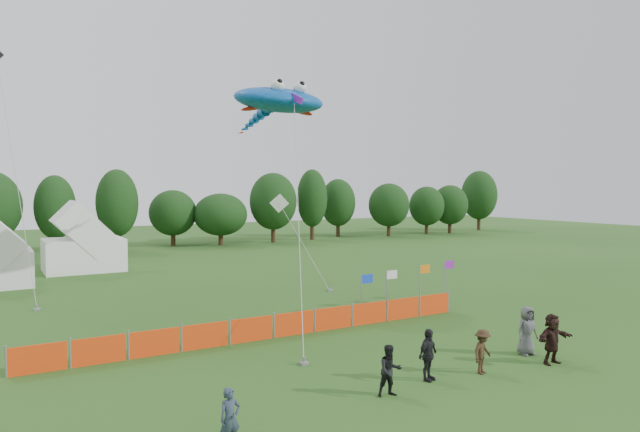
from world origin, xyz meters
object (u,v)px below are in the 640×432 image
spectator_b (390,371)px  spectator_e (527,330)px  spectator_d (428,355)px  spectator_f (552,339)px  tent_right (83,244)px  barrier_fence (273,326)px  spectator_a (230,419)px  stingray_kite (277,102)px  spectator_c (483,352)px

spectator_b → spectator_e: (7.18, 0.82, 0.14)m
spectator_d → spectator_f: (5.09, -0.92, 0.05)m
spectator_d → spectator_f: 5.17m
tent_right → barrier_fence: size_ratio=0.29×
spectator_b → spectator_e: size_ratio=0.85×
spectator_a → spectator_f: 12.59m
barrier_fence → spectator_e: size_ratio=10.66×
barrier_fence → spectator_b: 7.88m
spectator_d → spectator_e: 5.24m
spectator_b → spectator_f: (7.03, -0.43, 0.12)m
stingray_kite → spectator_a: bearing=-119.5°
barrier_fence → spectator_c: bearing=-61.5°
spectator_d → spectator_c: bearing=-30.0°
spectator_c → spectator_e: 3.23m
tent_right → spectator_e: bearing=-70.3°
spectator_a → spectator_f: bearing=-4.3°
spectator_f → spectator_c: bearing=171.6°
tent_right → stingray_kite: 20.67m
spectator_f → tent_right: bearing=109.9°
barrier_fence → spectator_a: 10.24m
barrier_fence → spectator_c: (4.23, -7.80, 0.27)m
spectator_a → barrier_fence: bearing=52.2°
spectator_f → stingray_kite: size_ratio=0.09×
tent_right → spectator_e: tent_right is taller
spectator_b → spectator_c: spectator_b is taller
spectator_e → stingray_kite: stingray_kite is taller
spectator_b → spectator_f: spectator_f is taller
barrier_fence → spectator_d: size_ratio=11.47×
barrier_fence → stingray_kite: 14.40m
tent_right → spectator_b: size_ratio=3.59×
spectator_f → stingray_kite: bearing=100.9°
barrier_fence → spectator_a: spectator_a is taller
spectator_a → stingray_kite: (9.70, 17.13, 10.60)m
spectator_d → spectator_f: spectator_f is taller
spectator_a → spectator_e: size_ratio=0.82×
spectator_f → barrier_fence: bearing=132.1°
spectator_d → stingray_kite: size_ratio=0.09×
barrier_fence → spectator_f: bearing=-49.0°
spectator_f → spectator_e: bearing=84.4°
spectator_d → stingray_kite: (2.20, 15.80, 10.49)m
spectator_a → spectator_f: size_ratio=0.83×
spectator_d → tent_right: bearing=82.1°
tent_right → spectator_a: size_ratio=3.74×
spectator_f → stingray_kite: stingray_kite is taller
spectator_e → spectator_f: spectator_e is taller
barrier_fence → spectator_c: 8.88m
spectator_c → stingray_kite: stingray_kite is taller
tent_right → spectator_b: tent_right is taller
spectator_e → spectator_a: bearing=-165.9°
spectator_d → spectator_f: bearing=-29.0°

